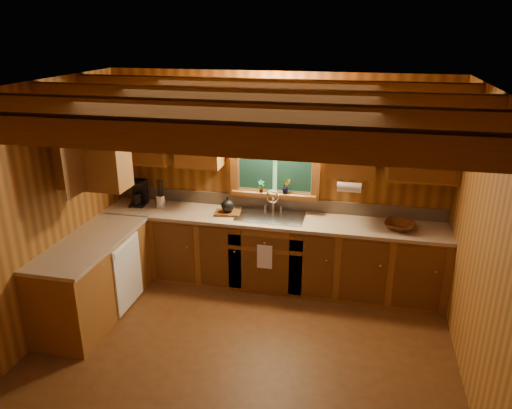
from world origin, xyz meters
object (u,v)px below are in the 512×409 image
at_px(cutting_board, 228,213).
at_px(wicker_basket, 400,226).
at_px(sink, 270,220).
at_px(coffee_maker, 139,192).

distance_m(cutting_board, wicker_basket, 2.05).
xyz_separation_m(sink, cutting_board, (-0.53, -0.02, 0.06)).
distance_m(sink, cutting_board, 0.54).
height_order(coffee_maker, wicker_basket, coffee_maker).
bearing_deg(sink, cutting_board, -177.62).
bearing_deg(sink, wicker_basket, -1.97).
xyz_separation_m(sink, wicker_basket, (1.52, -0.05, 0.09)).
bearing_deg(coffee_maker, cutting_board, -7.01).
relative_size(sink, wicker_basket, 2.41).
height_order(sink, coffee_maker, coffee_maker).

